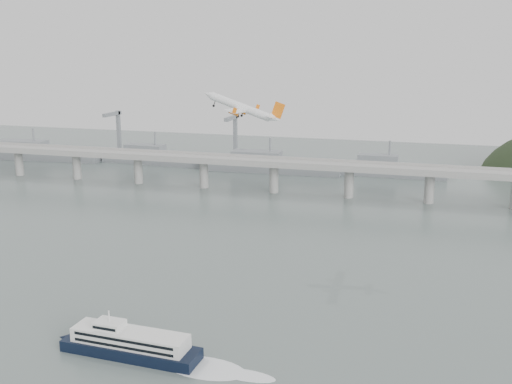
% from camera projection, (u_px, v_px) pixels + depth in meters
% --- Properties ---
extents(ground, '(900.00, 900.00, 0.00)m').
position_uv_depth(ground, '(211.00, 329.00, 206.63)').
color(ground, '#566360').
rests_on(ground, ground).
extents(bridge, '(800.00, 22.00, 23.90)m').
position_uv_depth(bridge, '(317.00, 169.00, 389.35)').
color(bridge, gray).
rests_on(bridge, ground).
extents(distant_fleet, '(453.00, 60.90, 40.00)m').
position_uv_depth(distant_fleet, '(147.00, 157.00, 494.84)').
color(distant_fleet, slate).
rests_on(distant_fleet, ground).
extents(ferry, '(74.76, 14.39, 14.10)m').
position_uv_depth(ferry, '(131.00, 344.00, 188.43)').
color(ferry, black).
rests_on(ferry, ground).
extents(airliner, '(38.59, 34.83, 14.94)m').
position_uv_depth(airliner, '(242.00, 108.00, 267.07)').
color(airliner, white).
rests_on(airliner, ground).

